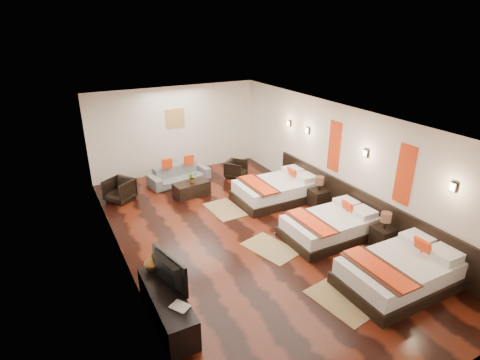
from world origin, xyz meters
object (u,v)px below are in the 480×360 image
bed_far (277,190)px  armchair_left (120,190)px  tv (164,272)px  sofa (179,174)px  nightstand_a (383,235)px  nightstand_b (318,196)px  armchair_right (236,169)px  bed_mid (330,226)px  coffee_table (192,189)px  tv_console (167,306)px  figurine (152,262)px  bed_near (401,272)px  book (176,311)px  table_plant (192,178)px

bed_far → armchair_left: 4.38m
tv → sofa: tv is taller
nightstand_a → nightstand_b: bearing=90.0°
nightstand_a → armchair_right: nightstand_a is taller
bed_mid → coffee_table: 4.18m
bed_far → tv: bearing=-144.5°
nightstand_a → tv_console: nightstand_a is taller
nightstand_b → figurine: size_ratio=2.70×
armchair_left → armchair_right: 3.66m
bed_far → sofa: (-2.02, 2.42, -0.02)m
tv_console → armchair_right: 6.47m
nightstand_a → tv: tv is taller
armchair_right → bed_near: bearing=-127.1°
book → sofa: book is taller
sofa → armchair_right: 1.82m
armchair_left → bed_far: bearing=27.8°
tv_console → nightstand_b: bearing=24.2°
tv_console → tv: size_ratio=1.78×
bed_near → table_plant: size_ratio=7.65×
figurine → tv: bearing=-84.9°
bed_far → nightstand_b: size_ratio=2.61×
bed_near → table_plant: (-1.98, 5.66, 0.25)m
nightstand_b → tv_console: size_ratio=0.48×
nightstand_a → sofa: (-2.76, 5.59, -0.02)m
bed_mid → figurine: bearing=-178.5°
armchair_left → figurine: bearing=-39.1°
bed_near → armchair_left: 7.39m
nightstand_b → armchair_right: nightstand_b is taller
nightstand_a → armchair_left: size_ratio=1.21×
armchair_left → tv: bearing=-38.1°
bed_near → bed_far: bed_near is taller
tv_console → book: size_ratio=6.14×
bed_far → coffee_table: bearing=145.7°
figurine → armchair_right: 5.93m
tv_console → armchair_right: bearing=52.3°
bed_near → armchair_left: (-3.90, 6.28, 0.02)m
bed_mid → armchair_right: 4.30m
bed_far → table_plant: 2.42m
tv_console → tv: bearing=72.8°
nightstand_a → armchair_right: size_ratio=1.39×
figurine → armchair_left: (0.29, 4.38, -0.39)m
nightstand_b → table_plant: bearing=140.4°
table_plant → bed_near: bearing=-70.7°
coffee_table → nightstand_b: bearing=-39.4°
bed_mid → nightstand_b: bearing=61.7°
sofa → armchair_right: size_ratio=3.09×
nightstand_a → nightstand_b: nightstand_b is taller
nightstand_b → book: 5.65m
bed_far → tv_console: 5.23m
book → sofa: bearing=70.1°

